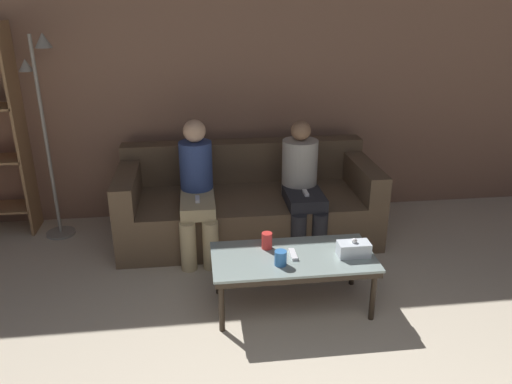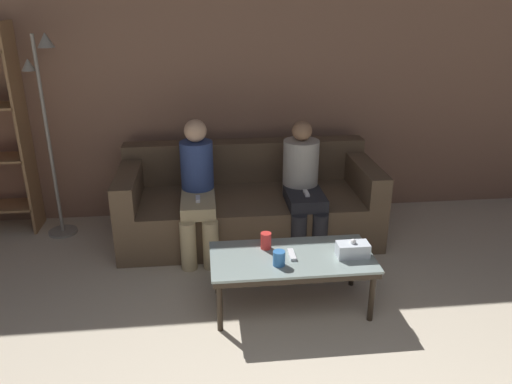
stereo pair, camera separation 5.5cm
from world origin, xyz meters
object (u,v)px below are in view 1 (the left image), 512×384
at_px(cup_near_right, 281,258).
at_px(couch, 247,204).
at_px(cup_near_left, 267,241).
at_px(seated_person_left_end, 197,186).
at_px(coffee_table, 293,261).
at_px(seated_person_mid_left, 302,182).
at_px(standing_lamp, 45,117).
at_px(tissue_box, 354,249).
at_px(game_remote, 293,254).

bearing_deg(cup_near_right, couch, 93.41).
relative_size(cup_near_left, seated_person_left_end, 0.11).
relative_size(coffee_table, seated_person_mid_left, 1.04).
xyz_separation_m(cup_near_left, seated_person_mid_left, (0.43, 0.86, 0.11)).
height_order(couch, standing_lamp, standing_lamp).
bearing_deg(tissue_box, couch, 115.49).
xyz_separation_m(cup_near_left, game_remote, (0.17, -0.13, -0.05)).
relative_size(cup_near_right, game_remote, 0.69).
bearing_deg(seated_person_mid_left, cup_near_left, -116.74).
bearing_deg(standing_lamp, tissue_box, -32.03).
bearing_deg(cup_near_right, cup_near_left, 103.09).
distance_m(cup_near_right, standing_lamp, 2.45).
relative_size(coffee_table, seated_person_left_end, 1.00).
bearing_deg(seated_person_left_end, cup_near_right, -63.73).
distance_m(coffee_table, seated_person_left_end, 1.18).
height_order(couch, cup_near_right, couch).
bearing_deg(seated_person_left_end, standing_lamp, 160.99).
distance_m(tissue_box, game_remote, 0.42).
xyz_separation_m(game_remote, seated_person_left_end, (-0.64, 0.97, 0.16)).
xyz_separation_m(cup_near_right, seated_person_mid_left, (0.38, 1.11, 0.11)).
relative_size(cup_near_left, game_remote, 0.80).
distance_m(game_remote, seated_person_mid_left, 1.04).
bearing_deg(couch, seated_person_left_end, -151.74).
xyz_separation_m(cup_near_right, seated_person_left_end, (-0.53, 1.08, 0.12)).
distance_m(cup_near_left, seated_person_mid_left, 0.97).
distance_m(tissue_box, seated_person_left_end, 1.47).
bearing_deg(seated_person_mid_left, standing_lamp, 169.21).
bearing_deg(tissue_box, coffee_table, 173.33).
distance_m(cup_near_left, cup_near_right, 0.25).
xyz_separation_m(seated_person_left_end, seated_person_mid_left, (0.91, 0.02, -0.01)).
bearing_deg(standing_lamp, cup_near_left, -36.14).
height_order(coffee_table, cup_near_left, cup_near_left).
bearing_deg(couch, seated_person_mid_left, -26.09).
distance_m(coffee_table, standing_lamp, 2.49).
xyz_separation_m(cup_near_left, cup_near_right, (0.06, -0.24, -0.01)).
bearing_deg(couch, cup_near_left, -88.83).
xyz_separation_m(couch, coffee_table, (0.19, -1.22, 0.07)).
xyz_separation_m(couch, seated_person_left_end, (-0.46, -0.25, 0.29)).
height_order(cup_near_right, game_remote, cup_near_right).
bearing_deg(game_remote, couch, 98.76).
xyz_separation_m(couch, seated_person_mid_left, (0.46, -0.22, 0.28)).
relative_size(couch, seated_person_mid_left, 2.10).
height_order(couch, coffee_table, couch).
bearing_deg(cup_near_left, coffee_table, -38.50).
bearing_deg(coffee_table, seated_person_left_end, 123.53).
relative_size(cup_near_right, tissue_box, 0.47).
height_order(game_remote, seated_person_left_end, seated_person_left_end).
relative_size(coffee_table, game_remote, 7.54).
height_order(couch, tissue_box, couch).
bearing_deg(coffee_table, game_remote, 75.96).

